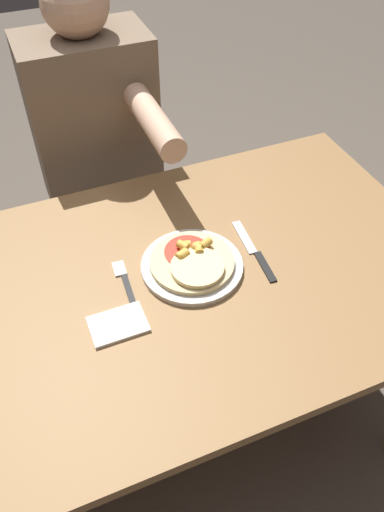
% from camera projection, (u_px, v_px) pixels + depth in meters
% --- Properties ---
extents(ground_plane, '(8.00, 8.00, 0.00)m').
position_uv_depth(ground_plane, '(185.00, 421.00, 1.68)').
color(ground_plane, brown).
extents(dining_table, '(1.29, 0.81, 0.73)m').
position_uv_depth(dining_table, '(183.00, 305.00, 1.23)').
color(dining_table, olive).
rests_on(dining_table, ground_plane).
extents(plate, '(0.24, 0.24, 0.01)m').
position_uv_depth(plate, '(192.00, 266.00, 1.17)').
color(plate, beige).
rests_on(plate, dining_table).
extents(pizza, '(0.20, 0.20, 0.04)m').
position_uv_depth(pizza, '(193.00, 261.00, 1.16)').
color(pizza, '#E0C689').
rests_on(pizza, plate).
extents(fork, '(0.03, 0.18, 0.00)m').
position_uv_depth(fork, '(126.00, 284.00, 1.14)').
color(fork, black).
rests_on(fork, dining_table).
extents(knife, '(0.03, 0.22, 0.00)m').
position_uv_depth(knife, '(254.00, 251.00, 1.21)').
color(knife, black).
rests_on(knife, dining_table).
extents(napkin, '(0.12, 0.08, 0.01)m').
position_uv_depth(napkin, '(118.00, 324.00, 1.06)').
color(napkin, silver).
rests_on(napkin, dining_table).
extents(person_diner, '(0.36, 0.52, 1.23)m').
position_uv_depth(person_diner, '(98.00, 145.00, 1.57)').
color(person_diner, '#2D2D38').
rests_on(person_diner, ground_plane).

